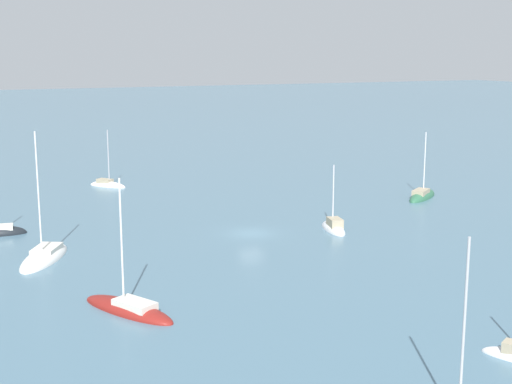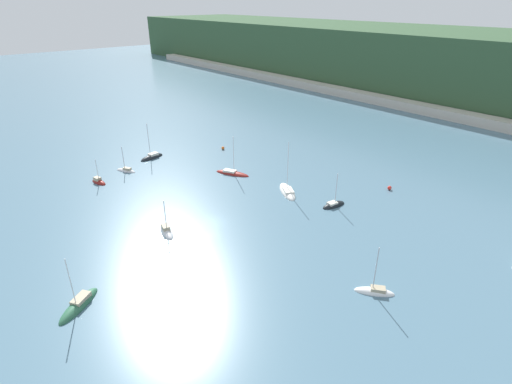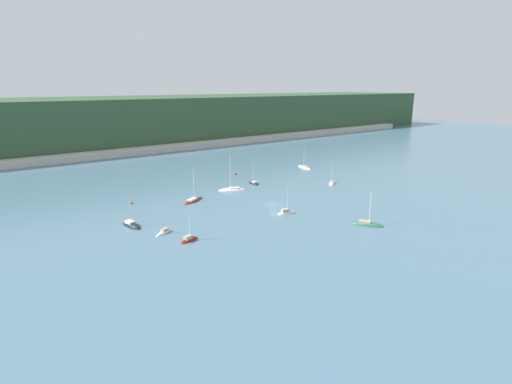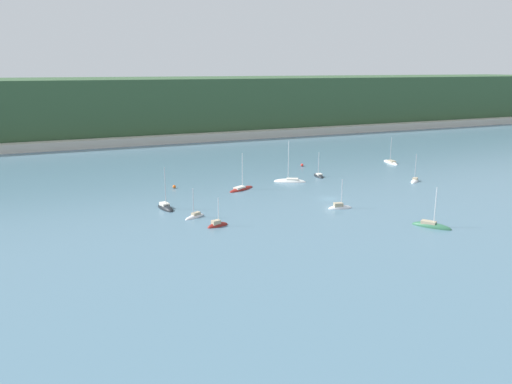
{
  "view_description": "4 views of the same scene",
  "coord_description": "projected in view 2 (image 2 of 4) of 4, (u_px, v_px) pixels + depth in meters",
  "views": [
    {
      "loc": [
        -62.44,
        28.9,
        17.74
      ],
      "look_at": [
        13.02,
        -6.68,
        1.33
      ],
      "focal_mm": 50.0,
      "sensor_mm": 36.0,
      "label": 1
    },
    {
      "loc": [
        54.99,
        -35.12,
        38.02
      ],
      "look_at": [
        0.77,
        10.21,
        3.54
      ],
      "focal_mm": 28.0,
      "sensor_mm": 36.0,
      "label": 2
    },
    {
      "loc": [
        -68.66,
        -82.16,
        32.57
      ],
      "look_at": [
        -2.98,
        4.17,
        3.3
      ],
      "focal_mm": 28.0,
      "sensor_mm": 36.0,
      "label": 3
    },
    {
      "loc": [
        -61.56,
        -98.93,
        30.44
      ],
      "look_at": [
        -15.93,
        7.53,
        1.51
      ],
      "focal_mm": 35.0,
      "sensor_mm": 36.0,
      "label": 4
    }
  ],
  "objects": [
    {
      "name": "mooring_buoy_0",
      "position": [
        223.0,
        148.0,
        110.89
      ],
      "size": [
        0.85,
        0.85,
        0.85
      ],
      "color": "orange",
      "rests_on": "ground_plane"
    },
    {
      "name": "sailboat_8",
      "position": [
        126.0,
        171.0,
        97.06
      ],
      "size": [
        5.34,
        3.79,
        6.89
      ],
      "rotation": [
        0.0,
        0.0,
        3.65
      ],
      "color": "silver",
      "rests_on": "ground_plane"
    },
    {
      "name": "sailboat_1",
      "position": [
        167.0,
        232.0,
        71.68
      ],
      "size": [
        5.67,
        2.94,
        7.39
      ],
      "rotation": [
        0.0,
        0.0,
        6.05
      ],
      "color": "silver",
      "rests_on": "ground_plane"
    },
    {
      "name": "sailboat_3",
      "position": [
        287.0,
        192.0,
        86.66
      ],
      "size": [
        9.01,
        6.73,
        12.1
      ],
      "rotation": [
        0.0,
        0.0,
        2.63
      ],
      "color": "white",
      "rests_on": "ground_plane"
    },
    {
      "name": "shore_town_strip",
      "position": [
        468.0,
        118.0,
        134.16
      ],
      "size": [
        407.69,
        6.0,
        3.22
      ],
      "color": "beige",
      "rests_on": "ground_plane"
    },
    {
      "name": "ground_plane",
      "position": [
        212.0,
        223.0,
        74.83
      ],
      "size": [
        600.0,
        600.0,
        0.0
      ],
      "primitive_type": "plane",
      "color": "slate"
    },
    {
      "name": "sailboat_6",
      "position": [
        334.0,
        206.0,
        80.88
      ],
      "size": [
        2.74,
        5.67,
        7.93
      ],
      "rotation": [
        0.0,
        0.0,
        1.42
      ],
      "color": "black",
      "rests_on": "ground_plane"
    },
    {
      "name": "sailboat_5",
      "position": [
        375.0,
        292.0,
        57.11
      ],
      "size": [
        5.5,
        4.88,
        8.3
      ],
      "rotation": [
        0.0,
        0.0,
        3.82
      ],
      "color": "white",
      "rests_on": "ground_plane"
    },
    {
      "name": "sailboat_9",
      "position": [
        99.0,
        182.0,
        91.0
      ],
      "size": [
        4.83,
        2.59,
        6.57
      ],
      "rotation": [
        0.0,
        0.0,
        0.23
      ],
      "color": "maroon",
      "rests_on": "ground_plane"
    },
    {
      "name": "sailboat_2",
      "position": [
        232.0,
        174.0,
        95.58
      ],
      "size": [
        8.67,
        5.87,
        10.09
      ],
      "rotation": [
        0.0,
        0.0,
        0.47
      ],
      "color": "maroon",
      "rests_on": "ground_plane"
    },
    {
      "name": "sailboat_0",
      "position": [
        79.0,
        305.0,
        54.62
      ],
      "size": [
        6.03,
        7.5,
        9.03
      ],
      "rotation": [
        0.0,
        0.0,
        5.31
      ],
      "color": "#2D6647",
      "rests_on": "ground_plane"
    },
    {
      "name": "mooring_buoy_1",
      "position": [
        390.0,
        188.0,
        87.57
      ],
      "size": [
        0.89,
        0.89,
        0.89
      ],
      "color": "red",
      "rests_on": "ground_plane"
    },
    {
      "name": "sailboat_7",
      "position": [
        152.0,
        158.0,
        105.04
      ],
      "size": [
        3.38,
        7.09,
        10.4
      ],
      "rotation": [
        0.0,
        0.0,
        4.89
      ],
      "color": "black",
      "rests_on": "ground_plane"
    }
  ]
}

